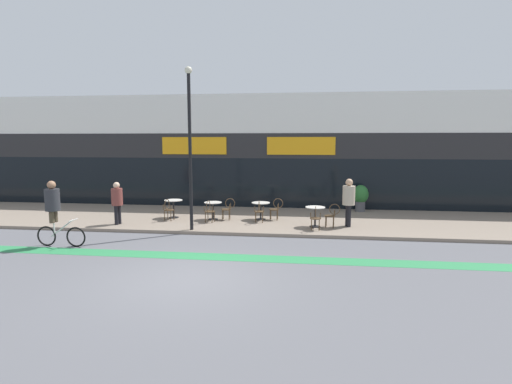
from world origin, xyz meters
The scene contains 20 objects.
ground_plane centered at (0.00, 0.00, 0.00)m, with size 120.00×120.00×0.00m, color #5B5B60.
sidewalk_slab centered at (0.00, 7.25, 0.06)m, with size 40.00×5.50×0.12m, color gray.
storefront_facade centered at (0.00, 11.96, 2.79)m, with size 40.00×4.06×5.60m.
bike_lane_stripe centered at (0.00, 1.88, 0.00)m, with size 36.00×0.70×0.01m, color #2D844C.
bistro_table_0 centered at (-2.67, 6.88, 0.67)m, with size 0.76×0.76×0.76m.
bistro_table_1 centered at (-0.93, 6.73, 0.64)m, with size 0.73×0.73×0.73m.
bistro_table_2 centered at (1.03, 6.97, 0.64)m, with size 0.76×0.76×0.71m.
bistro_table_3 centered at (3.24, 5.82, 0.67)m, with size 0.75×0.75×0.77m.
cafe_chair_0_near centered at (-2.68, 6.25, 0.64)m, with size 0.45×0.60×0.90m.
cafe_chair_1_near centered at (-0.94, 6.10, 0.64)m, with size 0.45×0.60×0.90m.
cafe_chair_1_side centered at (-0.30, 6.74, 0.64)m, with size 0.59×0.43×0.90m.
cafe_chair_2_near centered at (1.04, 6.35, 0.64)m, with size 0.43×0.59×0.90m.
cafe_chair_2_side centered at (1.66, 6.97, 0.64)m, with size 0.58×0.41×0.90m.
cafe_chair_3_near centered at (3.24, 5.20, 0.64)m, with size 0.41×0.58×0.90m.
cafe_chair_3_side centered at (3.86, 5.81, 0.64)m, with size 0.60×0.45×0.90m.
planter_pot centered at (5.39, 9.48, 0.81)m, with size 0.72×0.72×1.22m.
lamp_post centered at (-1.27, 4.77, 3.45)m, with size 0.26×0.26×5.83m.
cyclist_0 centered at (-5.06, 2.40, 1.26)m, with size 1.66×0.48×2.12m.
pedestrian_near_end centered at (4.49, 6.06, 1.21)m, with size 0.54×0.54×1.83m.
pedestrian_far_end centered at (-4.41, 5.34, 1.11)m, with size 0.52×0.52×1.66m.
Camera 1 is at (2.87, -9.20, 3.39)m, focal length 28.00 mm.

